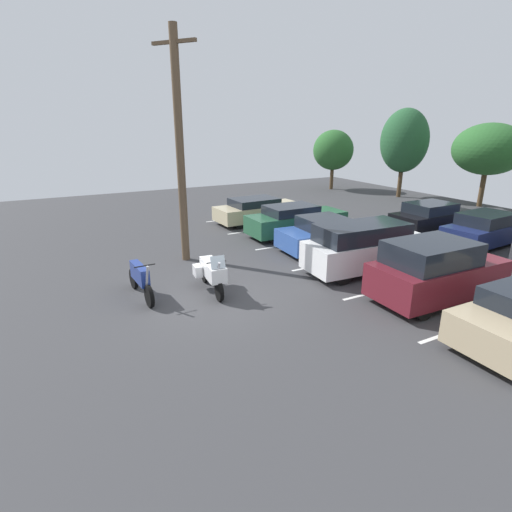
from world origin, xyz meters
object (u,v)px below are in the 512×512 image
at_px(motorcycle_second, 140,279).
at_px(car_maroon, 436,271).
at_px(motorcycle_touring, 212,272).
at_px(car_far_navy, 488,229).
at_px(car_champagne, 258,210).
at_px(car_white, 366,247).
at_px(car_green, 296,220).
at_px(car_blue, 327,234).
at_px(car_far_black, 433,217).
at_px(utility_pole, 180,148).

height_order(motorcycle_second, car_maroon, car_maroon).
bearing_deg(motorcycle_touring, car_far_navy, 86.51).
height_order(car_champagne, car_white, car_white).
xyz_separation_m(car_green, car_maroon, (8.32, -0.38, 0.19)).
distance_m(car_blue, car_far_black, 6.81).
height_order(motorcycle_second, car_far_navy, car_far_navy).
height_order(motorcycle_touring, motorcycle_second, motorcycle_touring).
bearing_deg(utility_pole, car_green, 99.93).
bearing_deg(car_blue, car_far_black, 91.99).
xyz_separation_m(motorcycle_second, car_white, (1.46, 7.84, 0.30)).
height_order(car_white, car_maroon, car_maroon).
bearing_deg(utility_pole, car_champagne, 127.49).
relative_size(car_champagne, car_maroon, 1.14).
xyz_separation_m(motorcycle_touring, utility_pole, (-3.56, 0.30, 3.66)).
xyz_separation_m(motorcycle_second, car_maroon, (4.40, 7.93, 0.31)).
height_order(car_champagne, utility_pole, utility_pole).
relative_size(motorcycle_touring, car_green, 0.47).
bearing_deg(car_green, car_white, -4.87).
height_order(car_blue, car_far_black, car_blue).
bearing_deg(car_maroon, utility_pole, -142.94).
bearing_deg(car_maroon, motorcycle_second, -119.02).
bearing_deg(motorcycle_second, car_blue, 98.62).
bearing_deg(utility_pole, motorcycle_touring, -4.76).
relative_size(motorcycle_second, car_far_black, 0.52).
distance_m(car_maroon, car_far_navy, 7.62).
height_order(motorcycle_touring, car_white, car_white).
relative_size(motorcycle_second, car_far_navy, 0.49).
distance_m(car_champagne, car_white, 8.62).
xyz_separation_m(car_white, car_far_black, (-2.94, 7.12, -0.21)).
xyz_separation_m(motorcycle_second, utility_pole, (-2.89, 2.42, 3.72)).
relative_size(motorcycle_touring, utility_pole, 0.27).
height_order(car_far_navy, utility_pole, utility_pole).
bearing_deg(motorcycle_second, utility_pole, 140.12).
height_order(car_blue, utility_pole, utility_pole).
bearing_deg(car_blue, motorcycle_touring, -72.47).
distance_m(car_white, utility_pole, 7.75).
relative_size(motorcycle_touring, car_champagne, 0.47).
bearing_deg(car_white, car_far_black, 112.42).
relative_size(car_blue, utility_pole, 0.51).
relative_size(car_maroon, utility_pole, 0.51).
xyz_separation_m(car_maroon, utility_pole, (-7.29, -5.51, 3.41)).
height_order(motorcycle_second, car_far_black, car_far_black).
bearing_deg(car_white, utility_pole, -128.76).
bearing_deg(motorcycle_second, car_champagne, 131.91).
bearing_deg(car_green, motorcycle_second, -64.70).
xyz_separation_m(car_blue, car_far_navy, (2.69, 6.80, 0.02)).
distance_m(car_maroon, utility_pole, 9.75).
distance_m(car_green, car_blue, 2.69).
xyz_separation_m(motorcycle_touring, car_maroon, (3.73, 5.80, 0.25)).
distance_m(car_white, car_maroon, 2.94).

